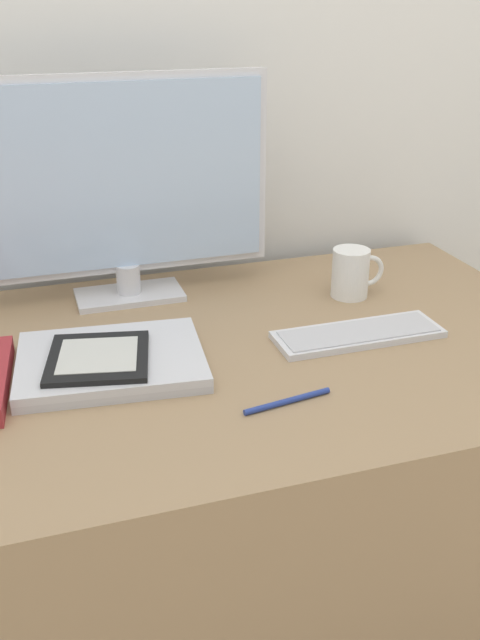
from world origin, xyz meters
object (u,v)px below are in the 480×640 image
at_px(laptop, 111,361).
at_px(pen, 288,401).
at_px(monitor, 122,187).
at_px(ereader, 98,357).
at_px(coffee_mug, 352,273).
at_px(keyboard, 358,334).

relative_size(laptop, pen, 2.21).
xyz_separation_m(monitor, ereader, (-0.10, -0.30, -0.19)).
relative_size(monitor, ereader, 2.94).
bearing_deg(laptop, pen, -39.25).
distance_m(monitor, laptop, 0.36).
bearing_deg(coffee_mug, laptop, -162.63).
bearing_deg(ereader, pen, -34.67).
bearing_deg(coffee_mug, monitor, 163.20).
distance_m(keyboard, pen, 0.26).
height_order(laptop, ereader, ereader).
relative_size(laptop, coffee_mug, 2.88).
distance_m(keyboard, ereader, 0.45).
bearing_deg(laptop, ereader, -145.26).
bearing_deg(pen, laptop, 140.75).
bearing_deg(monitor, coffee_mug, -16.80).
relative_size(monitor, keyboard, 1.89).
bearing_deg(keyboard, laptop, 177.25).
bearing_deg(pen, monitor, 107.89).
bearing_deg(monitor, ereader, -108.40).
height_order(keyboard, ereader, ereader).
distance_m(monitor, coffee_mug, 0.47).
bearing_deg(ereader, coffee_mug, 18.16).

